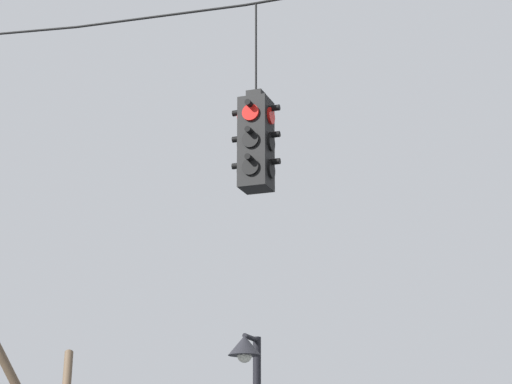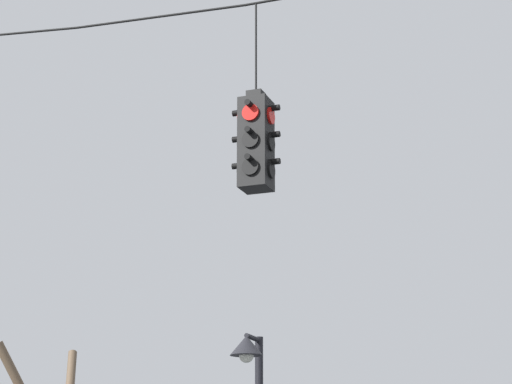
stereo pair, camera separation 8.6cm
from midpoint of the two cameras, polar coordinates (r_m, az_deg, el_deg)
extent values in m
cylinder|color=black|center=(13.86, -14.18, 8.71)|extent=(2.32, 0.03, 0.22)
cylinder|color=black|center=(12.71, -5.41, 9.94)|extent=(2.32, 0.03, 0.13)
cube|color=black|center=(11.51, 0.21, 2.75)|extent=(0.34, 0.34, 1.09)
cube|color=black|center=(11.72, 0.21, 5.49)|extent=(0.19, 0.19, 0.10)
cylinder|color=black|center=(11.97, 0.21, 8.27)|extent=(0.02, 0.02, 1.16)
cylinder|color=red|center=(11.46, -0.11, 4.58)|extent=(0.20, 0.03, 0.20)
cylinder|color=black|center=(11.45, -0.19, 5.08)|extent=(0.07, 0.12, 0.07)
cylinder|color=black|center=(11.34, -0.11, 3.04)|extent=(0.20, 0.03, 0.20)
cylinder|color=black|center=(11.33, -0.19, 3.54)|extent=(0.07, 0.12, 0.07)
cylinder|color=black|center=(11.24, -0.11, 1.47)|extent=(0.20, 0.03, 0.20)
cylinder|color=black|center=(11.23, -0.19, 1.97)|extent=(0.07, 0.12, 0.07)
cylinder|color=red|center=(11.78, 0.52, 3.96)|extent=(0.20, 0.03, 0.20)
cylinder|color=black|center=(11.85, 0.60, 4.30)|extent=(0.07, 0.12, 0.07)
cylinder|color=black|center=(11.67, 0.53, 2.46)|extent=(0.20, 0.03, 0.20)
cylinder|color=black|center=(11.74, 0.60, 2.81)|extent=(0.07, 0.12, 0.07)
cylinder|color=black|center=(11.57, 0.53, 0.93)|extent=(0.20, 0.03, 0.20)
cylinder|color=black|center=(11.63, 0.61, 1.29)|extent=(0.07, 0.12, 0.07)
cylinder|color=red|center=(11.68, -0.64, 4.15)|extent=(0.03, 0.20, 0.20)
cylinder|color=black|center=(11.73, -0.85, 4.54)|extent=(0.12, 0.07, 0.07)
cylinder|color=black|center=(11.57, -0.65, 2.64)|extent=(0.03, 0.20, 0.20)
cylinder|color=black|center=(11.61, -0.85, 3.03)|extent=(0.12, 0.07, 0.07)
cylinder|color=black|center=(11.46, -0.65, 1.09)|extent=(0.03, 0.20, 0.20)
cylinder|color=black|center=(11.51, -0.86, 1.50)|extent=(0.12, 0.07, 0.07)
cylinder|color=red|center=(11.56, 1.08, 4.38)|extent=(0.03, 0.20, 0.20)
cylinder|color=black|center=(11.58, 1.28, 4.82)|extent=(0.12, 0.07, 0.07)
cylinder|color=black|center=(11.45, 1.08, 2.85)|extent=(0.03, 0.20, 0.20)
cylinder|color=black|center=(11.46, 1.29, 3.30)|extent=(0.12, 0.07, 0.07)
cylinder|color=black|center=(11.34, 1.09, 1.30)|extent=(0.03, 0.20, 0.20)
cylinder|color=black|center=(11.36, 1.30, 1.75)|extent=(0.12, 0.07, 0.07)
cylinder|color=black|center=(14.67, -0.01, -8.34)|extent=(0.07, 0.52, 0.07)
cone|color=#232328|center=(14.41, -0.38, -8.76)|extent=(0.47, 0.47, 0.28)
sphere|color=silver|center=(14.39, -0.38, -9.32)|extent=(0.21, 0.21, 0.21)
camera|label=1|loc=(0.04, -89.78, -0.07)|focal=70.00mm
camera|label=2|loc=(0.04, 90.22, 0.07)|focal=70.00mm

